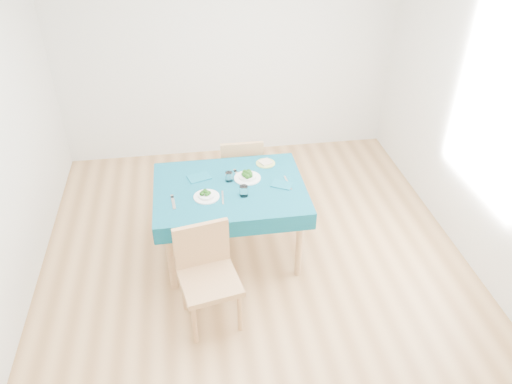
{
  "coord_description": "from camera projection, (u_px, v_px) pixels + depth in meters",
  "views": [
    {
      "loc": [
        -0.52,
        -3.43,
        3.23
      ],
      "look_at": [
        0.0,
        0.0,
        0.85
      ],
      "focal_mm": 35.0,
      "sensor_mm": 36.0,
      "label": 1
    }
  ],
  "objects": [
    {
      "name": "tumbler_side",
      "position": [
        244.0,
        191.0,
        4.3
      ],
      "size": [
        0.07,
        0.07,
        0.1
      ],
      "primitive_type": "cylinder",
      "color": "white",
      "rests_on": "table"
    },
    {
      "name": "bowl_near",
      "position": [
        206.0,
        194.0,
        4.29
      ],
      "size": [
        0.22,
        0.22,
        0.07
      ],
      "primitive_type": null,
      "color": "white",
      "rests_on": "table"
    },
    {
      "name": "chair_near",
      "position": [
        209.0,
        269.0,
        3.86
      ],
      "size": [
        0.53,
        0.57,
        1.12
      ],
      "primitive_type": "cube",
      "rotation": [
        0.0,
        0.0,
        0.19
      ],
      "color": "#B08252",
      "rests_on": "ground"
    },
    {
      "name": "napkin_near",
      "position": [
        199.0,
        177.0,
        4.56
      ],
      "size": [
        0.23,
        0.19,
        0.01
      ],
      "primitive_type": "cube",
      "rotation": [
        0.0,
        0.0,
        0.3
      ],
      "color": "#0C5369",
      "rests_on": "table"
    },
    {
      "name": "napkin_far",
      "position": [
        282.0,
        185.0,
        4.46
      ],
      "size": [
        0.22,
        0.2,
        0.01
      ],
      "primitive_type": "cube",
      "rotation": [
        0.0,
        0.0,
        -0.51
      ],
      "color": "#0C5369",
      "rests_on": "table"
    },
    {
      "name": "knife_far",
      "position": [
        288.0,
        183.0,
        4.5
      ],
      "size": [
        0.03,
        0.23,
        0.0
      ],
      "primitive_type": "cube",
      "rotation": [
        0.0,
        0.0,
        0.07
      ],
      "color": "silver",
      "rests_on": "table"
    },
    {
      "name": "knife_near",
      "position": [
        223.0,
        198.0,
        4.3
      ],
      "size": [
        0.03,
        0.21,
        0.0
      ],
      "primitive_type": "cube",
      "rotation": [
        0.0,
        0.0,
        -0.06
      ],
      "color": "silver",
      "rests_on": "table"
    },
    {
      "name": "fork_far",
      "position": [
        239.0,
        176.0,
        4.59
      ],
      "size": [
        0.07,
        0.2,
        0.0
      ],
      "primitive_type": "cube",
      "rotation": [
        0.0,
        0.0,
        0.24
      ],
      "color": "silver",
      "rests_on": "table"
    },
    {
      "name": "fork_near",
      "position": [
        173.0,
        203.0,
        4.24
      ],
      "size": [
        0.04,
        0.2,
        0.0
      ],
      "primitive_type": "cube",
      "rotation": [
        0.0,
        0.0,
        0.09
      ],
      "color": "silver",
      "rests_on": "table"
    },
    {
      "name": "bread_slice",
      "position": [
        266.0,
        162.0,
        4.76
      ],
      "size": [
        0.14,
        0.14,
        0.02
      ],
      "primitive_type": "cube",
      "rotation": [
        0.0,
        0.0,
        0.44
      ],
      "color": "beige",
      "rests_on": "side_plate"
    },
    {
      "name": "side_plate",
      "position": [
        266.0,
        163.0,
        4.77
      ],
      "size": [
        0.18,
        0.18,
        0.01
      ],
      "primitive_type": "cylinder",
      "color": "#ADBD5C",
      "rests_on": "table"
    },
    {
      "name": "bowl_far",
      "position": [
        247.0,
        175.0,
        4.53
      ],
      "size": [
        0.24,
        0.24,
        0.07
      ],
      "primitive_type": null,
      "color": "white",
      "rests_on": "table"
    },
    {
      "name": "chair_far",
      "position": [
        240.0,
        161.0,
        5.25
      ],
      "size": [
        0.43,
        0.47,
        1.07
      ],
      "primitive_type": "cube",
      "rotation": [
        0.0,
        0.0,
        3.13
      ],
      "color": "#B08252",
      "rests_on": "ground"
    },
    {
      "name": "room_shell",
      "position": [
        256.0,
        140.0,
        3.93
      ],
      "size": [
        4.02,
        4.52,
        2.73
      ],
      "color": "#9A6D40",
      "rests_on": "ground"
    },
    {
      "name": "table",
      "position": [
        231.0,
        221.0,
        4.66
      ],
      "size": [
        1.34,
        1.02,
        0.76
      ],
      "primitive_type": "cube",
      "color": "#084A5F",
      "rests_on": "ground"
    },
    {
      "name": "tumbler_center",
      "position": [
        229.0,
        177.0,
        4.5
      ],
      "size": [
        0.07,
        0.07,
        0.09
      ],
      "primitive_type": "cylinder",
      "color": "white",
      "rests_on": "table"
    }
  ]
}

